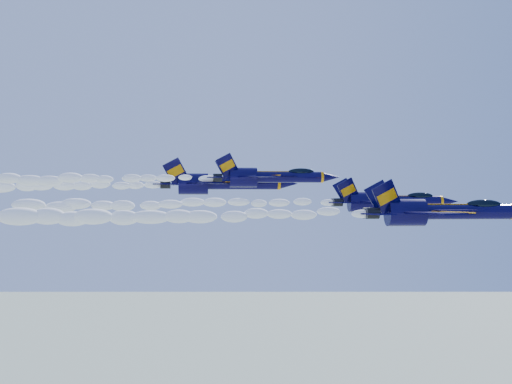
{
  "coord_description": "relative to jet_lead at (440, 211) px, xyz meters",
  "views": [
    {
      "loc": [
        -11.14,
        -76.62,
        152.98
      ],
      "look_at": [
        -4.42,
        0.74,
        153.22
      ],
      "focal_mm": 45.0,
      "sensor_mm": 36.0,
      "label": 1
    }
  ],
  "objects": [
    {
      "name": "jet_fourth",
      "position": [
        -21.23,
        27.23,
        3.28
      ],
      "size": [
        19.33,
        15.85,
        7.18
      ],
      "color": "black"
    },
    {
      "name": "jet_lead",
      "position": [
        0.0,
        0.0,
        0.0
      ],
      "size": [
        17.8,
        14.6,
        6.61
      ],
      "color": "black"
    },
    {
      "name": "smoke_trail_jet_second",
      "position": [
        -26.62,
        10.37,
        0.58
      ],
      "size": [
        35.77,
        1.56,
        1.4
      ],
      "primitive_type": "ellipsoid",
      "color": "white"
    },
    {
      "name": "jet_third",
      "position": [
        -15.22,
        20.52,
        4.02
      ],
      "size": [
        16.68,
        13.68,
        6.2
      ],
      "color": "black"
    },
    {
      "name": "jet_second",
      "position": [
        -2.3,
        10.37,
        0.93
      ],
      "size": [
        15.05,
        12.35,
        5.59
      ],
      "color": "black"
    },
    {
      "name": "smoke_trail_jet_lead",
      "position": [
        -25.49,
        -0.0,
        -0.38
      ],
      "size": [
        35.77,
        1.84,
        1.66
      ],
      "primitive_type": "ellipsoid",
      "color": "white"
    },
    {
      "name": "smoke_trail_jet_third",
      "position": [
        -40.23,
        20.52,
        3.65
      ],
      "size": [
        35.77,
        1.72,
        1.55
      ],
      "primitive_type": "ellipsoid",
      "color": "white"
    },
    {
      "name": "smoke_trail_jet_fourth",
      "position": [
        -47.38,
        27.23,
        2.89
      ],
      "size": [
        35.77,
        2.0,
        1.8
      ],
      "primitive_type": "ellipsoid",
      "color": "white"
    }
  ]
}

